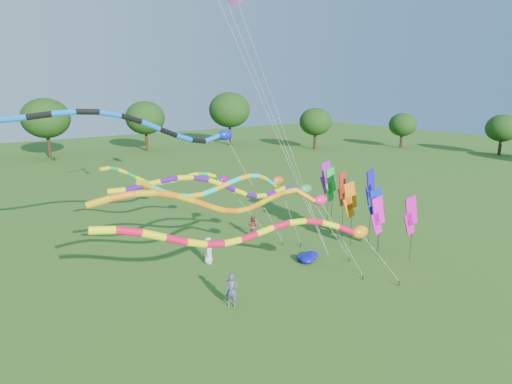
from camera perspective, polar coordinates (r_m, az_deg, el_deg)
ground at (r=23.02m, az=12.48°, el=-13.45°), size 160.00×160.00×0.00m
tree_ring at (r=21.88m, az=21.67°, el=0.23°), size 120.16×115.92×9.69m
tube_kite_red at (r=18.55m, az=3.17°, el=-5.37°), size 15.05×1.73×6.58m
tube_kite_orange at (r=17.87m, az=-0.43°, el=-1.14°), size 14.13×1.38×7.65m
tube_kite_purple at (r=21.09m, az=-1.36°, el=0.50°), size 13.56×1.55×7.20m
tube_kite_blue at (r=21.90m, az=-15.81°, el=8.33°), size 18.09×1.16×10.37m
tube_kite_cyan at (r=20.81m, az=-1.89°, el=1.08°), size 12.76×5.33×7.68m
tube_kite_green at (r=27.18m, az=-9.57°, el=1.90°), size 11.07×1.39×6.58m
banner_pole_blue_b at (r=28.75m, az=15.00°, el=0.58°), size 1.16×0.25×5.33m
banner_pole_green at (r=30.69m, az=9.91°, el=0.97°), size 1.16×0.17×4.96m
banner_pole_magenta_a at (r=27.37m, az=15.90°, el=-3.03°), size 1.16×0.27×3.99m
banner_pole_violet at (r=31.83m, az=9.36°, el=1.89°), size 1.16×0.27×5.19m
banner_pole_blue_a at (r=27.78m, az=15.77°, el=-2.03°), size 1.13×0.45×4.33m
banner_pole_red at (r=29.92m, az=11.43°, el=0.41°), size 1.15×0.36×4.87m
banner_pole_orange at (r=28.50m, az=12.40°, el=-1.07°), size 1.15×0.30×4.50m
banner_pole_magenta_b at (r=27.25m, az=19.90°, el=-2.98°), size 1.16×0.26×4.18m
blue_nylon_heap at (r=27.09m, az=7.15°, el=-8.43°), size 1.51×1.44×0.45m
person_a at (r=26.25m, az=-6.37°, el=-7.72°), size 0.92×0.94×1.63m
person_b at (r=21.24m, az=-3.29°, el=-12.99°), size 0.73×0.73×1.71m
person_c at (r=30.54m, az=-0.45°, el=-4.54°), size 0.87×0.95×1.56m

